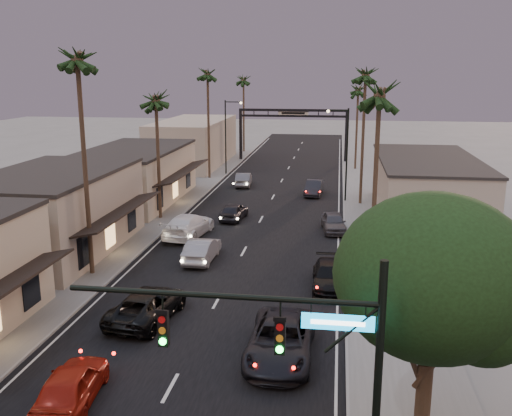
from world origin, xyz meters
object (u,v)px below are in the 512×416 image
(palm_ld, at_px, (207,71))
(palm_rc, at_px, (358,87))
(palm_lc, at_px, (156,95))
(palm_rb, at_px, (366,71))
(curbside_black, at_px, (330,276))
(oncoming_silver, at_px, (202,250))
(streetlight_left, at_px, (228,131))
(palm_lb, at_px, (77,53))
(palm_ra, at_px, (380,88))
(arch, at_px, (293,122))
(oncoming_red, at_px, (71,385))
(corner_tree, at_px, (435,283))
(palm_far, at_px, (244,77))
(oncoming_pickup, at_px, (147,305))
(streetlight_right, at_px, (344,147))
(traffic_signal, at_px, (306,354))
(curbside_near, at_px, (281,340))

(palm_ld, height_order, palm_rc, palm_ld)
(palm_lc, xyz_separation_m, palm_rb, (17.20, 8.00, 1.95))
(curbside_black, bearing_deg, oncoming_silver, 154.84)
(streetlight_left, relative_size, palm_lb, 0.59)
(palm_ra, bearing_deg, oncoming_silver, 171.57)
(arch, xyz_separation_m, oncoming_red, (-3.38, -61.59, -4.73))
(corner_tree, height_order, curbside_black, corner_tree)
(palm_lc, distance_m, palm_far, 42.01)
(palm_rb, height_order, oncoming_red, palm_rb)
(palm_ld, bearing_deg, oncoming_pickup, -81.81)
(streetlight_right, bearing_deg, palm_ld, 147.21)
(arch, bearing_deg, oncoming_silver, -93.16)
(palm_ld, bearing_deg, palm_ra, -60.98)
(streetlight_right, relative_size, oncoming_silver, 1.92)
(palm_lc, distance_m, oncoming_pickup, 22.79)
(palm_ld, xyz_separation_m, palm_rc, (17.20, 9.00, -1.95))
(oncoming_pickup, bearing_deg, traffic_signal, 132.84)
(oncoming_pickup, height_order, curbside_near, curbside_near)
(traffic_signal, bearing_deg, oncoming_pickup, 125.61)
(streetlight_left, height_order, palm_rc, palm_rc)
(corner_tree, distance_m, palm_lb, 24.36)
(corner_tree, distance_m, palm_rb, 37.12)
(curbside_near, bearing_deg, palm_far, 101.16)
(arch, distance_m, palm_lb, 49.39)
(palm_far, bearing_deg, corner_tree, -75.86)
(corner_tree, bearing_deg, palm_ra, 93.03)
(palm_lb, xyz_separation_m, palm_ra, (17.20, 2.00, -1.94))
(palm_rb, bearing_deg, traffic_signal, -94.16)
(palm_rc, relative_size, oncoming_silver, 2.60)
(corner_tree, height_order, streetlight_right, streetlight_right)
(arch, bearing_deg, streetlight_right, -74.53)
(palm_far, distance_m, curbside_black, 58.88)
(traffic_signal, relative_size, palm_ld, 0.60)
(corner_tree, xyz_separation_m, palm_far, (-17.78, 70.55, 5.46))
(arch, distance_m, palm_far, 12.96)
(palm_ld, bearing_deg, streetlight_left, 60.75)
(traffic_signal, distance_m, curbside_near, 10.18)
(palm_rb, relative_size, palm_rc, 1.16)
(traffic_signal, distance_m, oncoming_silver, 23.51)
(palm_lb, bearing_deg, oncoming_red, -69.01)
(palm_ld, bearing_deg, palm_rb, -32.60)
(traffic_signal, xyz_separation_m, palm_far, (-13.99, 74.00, 6.36))
(corner_tree, relative_size, curbside_black, 1.78)
(arch, distance_m, streetlight_left, 13.85)
(palm_lc, relative_size, palm_ra, 0.92)
(palm_rc, bearing_deg, streetlight_right, -95.05)
(oncoming_pickup, xyz_separation_m, oncoming_silver, (0.56, 9.49, -0.01))
(oncoming_red, xyz_separation_m, curbside_near, (7.51, 4.72, 0.05))
(palm_lc, distance_m, palm_rb, 19.07)
(streetlight_left, bearing_deg, palm_ra, -65.46)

